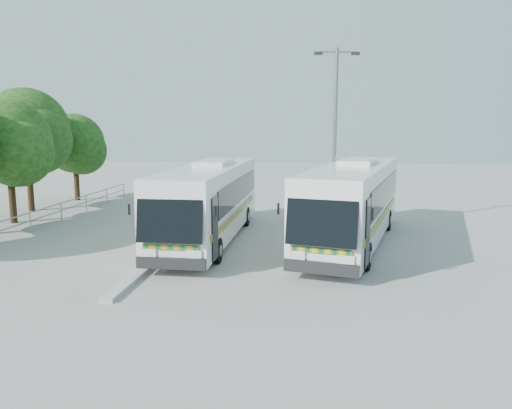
# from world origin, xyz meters

# --- Properties ---
(ground) EXTENTS (100.00, 100.00, 0.00)m
(ground) POSITION_xyz_m (0.00, 0.00, 0.00)
(ground) COLOR #9F9F9A
(ground) RESTS_ON ground
(kerb_divider) EXTENTS (0.40, 16.00, 0.15)m
(kerb_divider) POSITION_xyz_m (-2.30, 2.00, 0.07)
(kerb_divider) COLOR #B2B2AD
(kerb_divider) RESTS_ON ground
(railing) EXTENTS (0.06, 22.00, 1.00)m
(railing) POSITION_xyz_m (-10.00, 4.00, 0.74)
(railing) COLOR gray
(railing) RESTS_ON ground
(tree_far_c) EXTENTS (4.97, 4.69, 6.49)m
(tree_far_c) POSITION_xyz_m (-12.12, 5.10, 4.26)
(tree_far_c) COLOR #382314
(tree_far_c) RESTS_ON ground
(tree_far_d) EXTENTS (5.62, 5.30, 7.33)m
(tree_far_d) POSITION_xyz_m (-13.31, 8.80, 4.82)
(tree_far_d) COLOR #382314
(tree_far_d) RESTS_ON ground
(tree_far_e) EXTENTS (4.54, 4.28, 5.92)m
(tree_far_e) POSITION_xyz_m (-12.63, 13.30, 3.89)
(tree_far_e) COLOR #382314
(tree_far_e) RESTS_ON ground
(coach_main) EXTENTS (2.68, 12.04, 3.33)m
(coach_main) POSITION_xyz_m (-1.00, 2.44, 1.83)
(coach_main) COLOR silver
(coach_main) RESTS_ON ground
(coach_adjacent) EXTENTS (5.29, 12.58, 3.43)m
(coach_adjacent) POSITION_xyz_m (5.33, 2.44, 1.88)
(coach_adjacent) COLOR silver
(coach_adjacent) RESTS_ON ground
(lamppost) EXTENTS (2.13, 0.50, 8.70)m
(lamppost) POSITION_xyz_m (4.57, 5.00, 4.80)
(lamppost) COLOR gray
(lamppost) RESTS_ON ground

